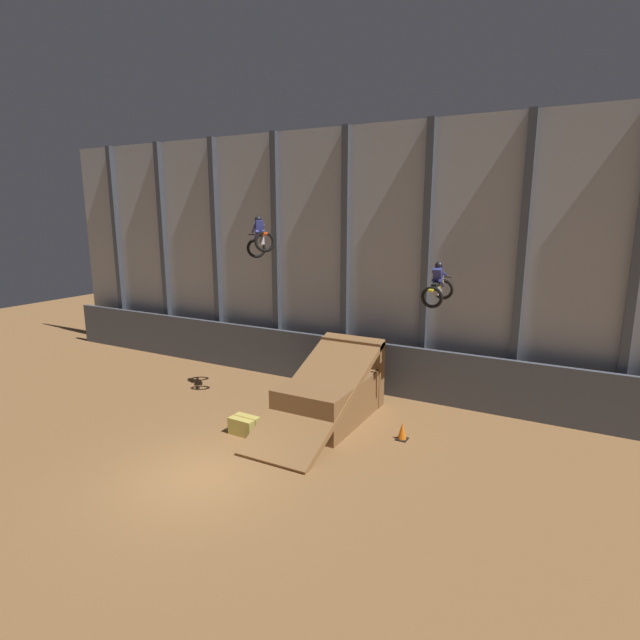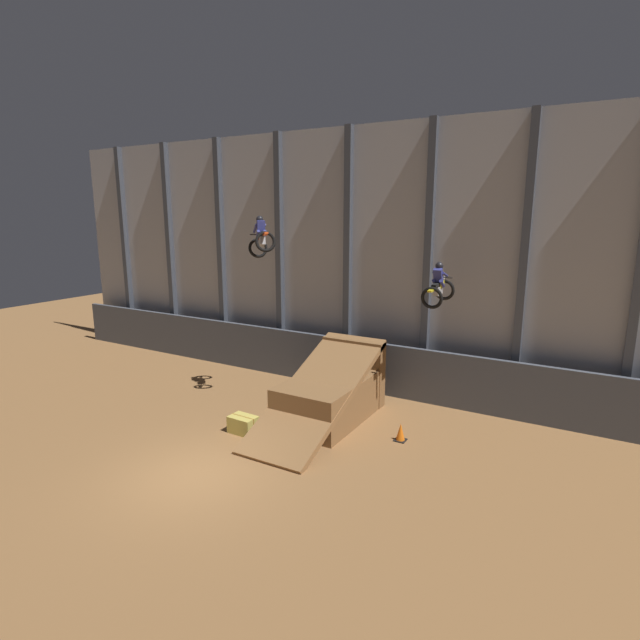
{
  "view_description": "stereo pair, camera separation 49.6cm",
  "coord_description": "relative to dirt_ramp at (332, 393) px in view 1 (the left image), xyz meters",
  "views": [
    {
      "loc": [
        8.84,
        -9.32,
        7.08
      ],
      "look_at": [
        0.83,
        5.5,
        3.45
      ],
      "focal_mm": 28.0,
      "sensor_mm": 36.0,
      "label": 1
    },
    {
      "loc": [
        9.28,
        -9.08,
        7.08
      ],
      "look_at": [
        0.83,
        5.5,
        3.45
      ],
      "focal_mm": 28.0,
      "sensor_mm": 36.0,
      "label": 2
    }
  ],
  "objects": [
    {
      "name": "rider_bike_right_air",
      "position": [
        3.11,
        1.68,
        3.77
      ],
      "size": [
        0.74,
        1.77,
        1.48
      ],
      "rotation": [
        0.05,
        0.0,
        0.01
      ],
      "color": "black"
    },
    {
      "name": "rider_bike_left_air",
      "position": [
        -3.02,
        0.14,
        5.28
      ],
      "size": [
        1.7,
        1.63,
        1.59
      ],
      "rotation": [
        -0.22,
        0.0,
        0.84
      ],
      "color": "black"
    },
    {
      "name": "lower_barrier",
      "position": [
        -1.32,
        2.98,
        0.16
      ],
      "size": [
        31.36,
        0.2,
        2.07
      ],
      "color": "#474C56",
      "rests_on": "ground_plane"
    },
    {
      "name": "hay_bale_trackside",
      "position": [
        -1.88,
        -2.62,
        -0.6
      ],
      "size": [
        0.92,
        0.63,
        0.57
      ],
      "rotation": [
        0.0,
        0.0,
        3.1
      ],
      "color": "#CCB751",
      "rests_on": "ground_plane"
    },
    {
      "name": "traffic_cone_near_ramp",
      "position": [
        2.81,
        -0.59,
        -0.6
      ],
      "size": [
        0.36,
        0.36,
        0.58
      ],
      "color": "black",
      "rests_on": "ground_plane"
    },
    {
      "name": "dirt_ramp",
      "position": [
        0.0,
        0.0,
        0.0
      ],
      "size": [
        2.41,
        5.97,
        2.63
      ],
      "color": "brown",
      "rests_on": "ground_plane"
    },
    {
      "name": "arena_back_wall",
      "position": [
        -1.32,
        3.87,
        4.34
      ],
      "size": [
        32.0,
        0.4,
        10.43
      ],
      "color": "#A3A8B2",
      "rests_on": "ground_plane"
    },
    {
      "name": "ground_plane",
      "position": [
        -1.32,
        -5.49,
        -0.88
      ],
      "size": [
        60.0,
        60.0,
        0.0
      ],
      "primitive_type": "plane",
      "color": "olive"
    }
  ]
}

